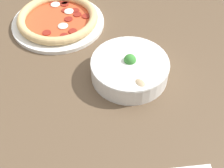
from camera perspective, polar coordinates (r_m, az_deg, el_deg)
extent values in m
plane|color=brown|center=(1.53, -1.62, -14.95)|extent=(8.00, 8.00, 0.00)
cube|color=brown|center=(0.94, -2.57, 6.20)|extent=(1.36, 0.88, 0.03)
cylinder|color=#4E3C2B|center=(1.69, -15.79, 9.58)|extent=(0.06, 0.06, 0.73)
cylinder|color=#4E3C2B|center=(1.69, 9.87, 10.87)|extent=(0.06, 0.06, 0.73)
cylinder|color=white|center=(1.02, -9.78, 10.97)|extent=(0.29, 0.29, 0.01)
torus|color=#DBB77A|center=(1.01, -9.92, 11.84)|extent=(0.25, 0.25, 0.03)
cylinder|color=#D14C28|center=(1.01, -9.85, 11.38)|extent=(0.22, 0.22, 0.01)
cylinder|color=maroon|center=(0.96, -7.18, 9.57)|extent=(0.03, 0.03, 0.00)
cylinder|color=maroon|center=(1.05, -8.44, 13.18)|extent=(0.03, 0.03, 0.00)
cylinder|color=maroon|center=(1.01, -7.96, 11.68)|extent=(0.03, 0.03, 0.00)
cylinder|color=maroon|center=(1.09, -10.61, 14.27)|extent=(0.03, 0.03, 0.00)
cylinder|color=maroon|center=(1.09, -8.76, 14.55)|extent=(0.03, 0.03, 0.00)
cylinder|color=maroon|center=(1.08, -8.64, 14.22)|extent=(0.03, 0.03, 0.00)
cylinder|color=maroon|center=(1.01, -4.77, 12.26)|extent=(0.03, 0.03, 0.00)
cylinder|color=maroon|center=(0.94, -8.74, 8.71)|extent=(0.03, 0.03, 0.00)
cylinder|color=maroon|center=(0.96, -11.85, 9.16)|extent=(0.03, 0.03, 0.00)
cylinder|color=maroon|center=(1.04, -6.73, 13.20)|extent=(0.03, 0.03, 0.00)
cylinder|color=maroon|center=(1.02, -6.33, 12.52)|extent=(0.03, 0.03, 0.00)
ellipsoid|color=silver|center=(1.08, -10.34, 14.13)|extent=(0.03, 0.03, 0.01)
ellipsoid|color=silver|center=(1.04, -7.88, 13.06)|extent=(0.03, 0.03, 0.01)
ellipsoid|color=silver|center=(0.98, -8.97, 10.45)|extent=(0.03, 0.03, 0.01)
cylinder|color=white|center=(0.82, 3.25, 2.74)|extent=(0.20, 0.20, 0.05)
torus|color=white|center=(0.81, 3.31, 3.84)|extent=(0.21, 0.21, 0.01)
ellipsoid|color=tan|center=(0.81, -0.72, 3.56)|extent=(0.04, 0.04, 0.02)
ellipsoid|color=tan|center=(0.84, 0.64, 5.09)|extent=(0.04, 0.04, 0.02)
ellipsoid|color=tan|center=(0.81, 5.04, 3.16)|extent=(0.04, 0.04, 0.02)
ellipsoid|color=tan|center=(0.82, 4.10, 3.80)|extent=(0.03, 0.03, 0.02)
ellipsoid|color=tan|center=(0.76, 5.14, -0.01)|extent=(0.04, 0.04, 0.02)
sphere|color=#388433|center=(0.80, 3.30, 4.39)|extent=(0.03, 0.03, 0.03)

